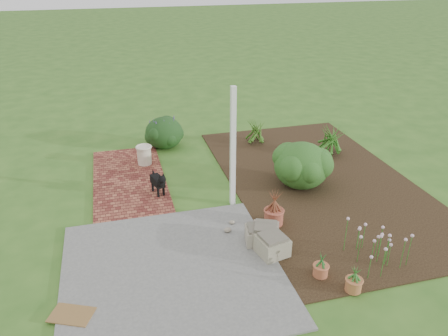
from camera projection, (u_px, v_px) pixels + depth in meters
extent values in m
plane|color=#305E1D|center=(220.00, 208.00, 8.93)|extent=(80.00, 80.00, 0.00)
cube|color=#5F5F5C|center=(172.00, 271.00, 7.11)|extent=(3.50, 3.50, 0.04)
cube|color=#5A211C|center=(129.00, 179.00, 10.04)|extent=(1.60, 3.50, 0.04)
cube|color=black|center=(320.00, 182.00, 9.93)|extent=(4.00, 7.00, 0.03)
cube|color=white|center=(233.00, 149.00, 8.54)|extent=(0.10, 0.10, 2.50)
cube|color=gray|center=(272.00, 246.00, 7.43)|extent=(0.56, 0.56, 0.32)
cube|color=gray|center=(265.00, 235.00, 7.74)|extent=(0.61, 0.61, 0.31)
cube|color=gray|center=(257.00, 235.00, 7.74)|extent=(0.49, 0.49, 0.28)
cube|color=brown|center=(72.00, 315.00, 6.21)|extent=(0.70, 0.59, 0.02)
cube|color=black|center=(158.00, 181.00, 9.29)|extent=(0.29, 0.44, 0.18)
cylinder|color=black|center=(158.00, 192.00, 9.23)|extent=(0.05, 0.05, 0.20)
cylinder|color=black|center=(164.00, 191.00, 9.29)|extent=(0.05, 0.05, 0.20)
cylinder|color=black|center=(153.00, 187.00, 9.45)|extent=(0.05, 0.05, 0.20)
cylinder|color=black|center=(158.00, 185.00, 9.51)|extent=(0.05, 0.05, 0.20)
sphere|color=black|center=(162.00, 179.00, 9.03)|extent=(0.17, 0.17, 0.17)
cone|color=black|center=(153.00, 172.00, 9.40)|extent=(0.10, 0.14, 0.15)
cylinder|color=beige|center=(144.00, 155.00, 10.65)|extent=(0.41, 0.41, 0.45)
ellipsoid|color=#0E3E17|center=(302.00, 164.00, 9.54)|extent=(1.27, 1.27, 1.03)
cylinder|color=#9E4A35|center=(274.00, 217.00, 8.30)|extent=(0.43, 0.43, 0.29)
cylinder|color=#B05F3B|center=(321.00, 270.00, 6.96)|extent=(0.26, 0.26, 0.20)
cylinder|color=#AB6339|center=(354.00, 285.00, 6.64)|extent=(0.32, 0.32, 0.21)
ellipsoid|color=black|center=(164.00, 132.00, 11.62)|extent=(1.31, 1.31, 0.85)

